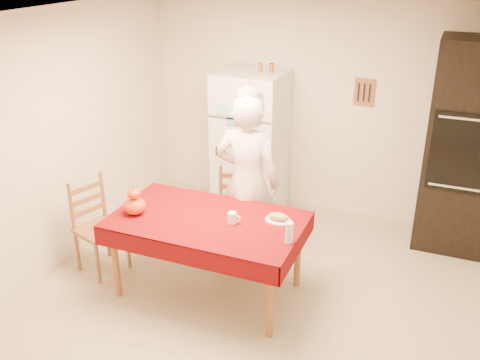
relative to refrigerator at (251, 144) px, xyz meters
The scene contains 17 objects.
floor 2.16m from the refrigerator, 70.93° to the right, with size 4.50×4.50×0.00m, color tan.
room_shell 2.13m from the refrigerator, 70.89° to the right, with size 4.02×4.52×2.51m.
refrigerator is the anchor object (origin of this frame).
oven_cabinet 2.29m from the refrigerator, ahead, with size 0.70×0.62×2.20m.
dining_table 1.76m from the refrigerator, 81.50° to the right, with size 1.70×1.00×0.76m.
chair_far 1.09m from the refrigerator, 75.86° to the right, with size 0.53×0.52×0.95m.
chair_left 2.03m from the refrigerator, 117.60° to the right, with size 0.51×0.53×0.95m.
seated_woman 1.17m from the refrigerator, 70.34° to the right, with size 0.64×0.42×1.77m, color white.
coffee_mug 1.79m from the refrigerator, 73.89° to the right, with size 0.08×0.08×0.10m, color white.
pumpkin_lower 1.93m from the refrigerator, 101.49° to the right, with size 0.20×0.20×0.15m, color #DE3B05.
pumpkin_upper 1.93m from the refrigerator, 101.49° to the right, with size 0.12×0.12×0.09m, color #D84D05.
wine_glass 2.12m from the refrigerator, 60.26° to the right, with size 0.07×0.07×0.18m, color silver.
bread_plate 1.77m from the refrigerator, 60.89° to the right, with size 0.24×0.24×0.02m, color white.
bread_loaf 1.77m from the refrigerator, 60.89° to the right, with size 0.18×0.10×0.06m, color tan.
spice_jar_left 0.91m from the refrigerator, 30.33° to the left, with size 0.05×0.05×0.10m, color #954D1B.
spice_jar_mid 0.93m from the refrigerator, 12.98° to the left, with size 0.05×0.05×0.10m, color brown.
spice_jar_right 0.93m from the refrigerator, 12.77° to the left, with size 0.05×0.05×0.10m, color brown.
Camera 1 is at (1.47, -3.63, 2.98)m, focal length 40.00 mm.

